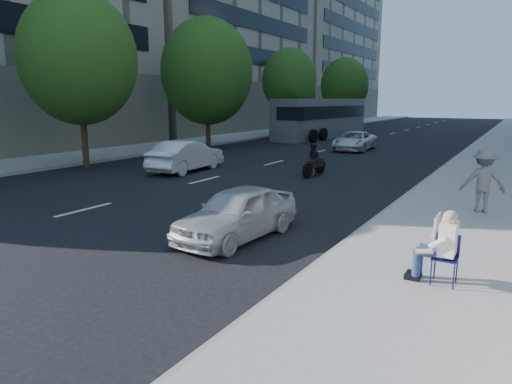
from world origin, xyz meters
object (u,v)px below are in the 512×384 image
Objects in this scene: motorcycle at (314,161)px; bus at (321,119)px; jogger at (483,181)px; seated_protester at (440,242)px; white_sedan_near at (237,213)px; white_sedan_far at (355,141)px; white_sedan_mid at (186,156)px.

motorcycle is 20.19m from bus.
jogger is 0.15× the size of bus.
seated_protester is 0.73× the size of jogger.
white_sedan_far is at bearing 104.97° from white_sedan_near.
motorcycle is at bearing -83.72° from white_sedan_far.
seated_protester is 0.11× the size of bus.
white_sedan_mid is 12.96m from white_sedan_far.
jogger is at bearing 88.32° from seated_protester.
jogger is 7.97m from motorcycle.
white_sedan_near is 0.30× the size of bus.
motorcycle is at bearing -42.55° from jogger.
motorcycle reaches higher than white_sedan_far.
seated_protester is 0.64× the size of motorcycle.
white_sedan_mid is (-12.31, 8.30, -0.17)m from seated_protester.
jogger is at bearing 164.99° from white_sedan_mid.
jogger reaches higher than seated_protester.
white_sedan_near is at bearing 34.83° from jogger.
white_sedan_far is 10.85m from motorcycle.
white_sedan_near is (-4.82, -5.14, -0.42)m from jogger.
bus is at bearing 119.04° from motorcycle.
jogger is 26.91m from bus.
white_sedan_near is at bearing 131.31° from white_sedan_mid.
white_sedan_mid is at bearing -156.17° from motorcycle.
bus is at bearing 112.88° from white_sedan_near.
white_sedan_mid is 20.50m from bus.
jogger is at bearing -23.28° from motorcycle.
motorcycle reaches higher than white_sedan_mid.
white_sedan_far is (-8.49, 20.68, -0.26)m from seated_protester.
bus is (-7.49, 18.72, 1.00)m from motorcycle.
seated_protester is 0.31× the size of white_sedan_mid.
motorcycle is at bearing 106.54° from white_sedan_near.
white_sedan_far is (3.82, 12.38, -0.09)m from white_sedan_mid.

